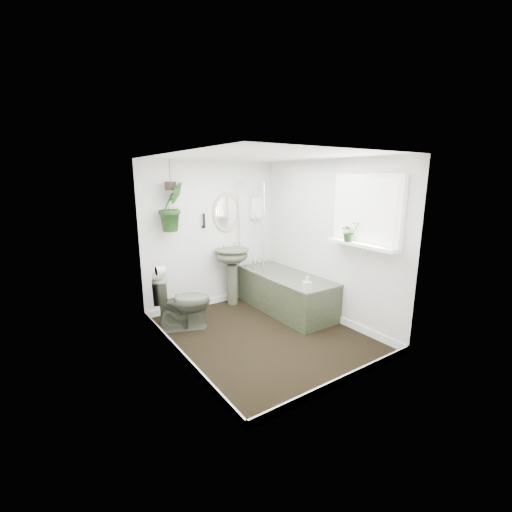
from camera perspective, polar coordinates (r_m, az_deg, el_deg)
floor at (r=4.71m, az=1.05°, el=-13.00°), size 2.30×2.80×0.02m
ceiling at (r=4.24m, az=1.19°, el=16.43°), size 2.30×2.80×0.02m
wall_back at (r=5.52m, az=-7.38°, el=3.48°), size 2.30×0.02×2.30m
wall_front at (r=3.31m, az=15.35°, el=-3.41°), size 2.30×0.02×2.30m
wall_left at (r=3.80m, az=-13.34°, el=-1.20°), size 0.02×2.80×2.30m
wall_right at (r=5.07m, az=11.89°, el=2.46°), size 0.02×2.80×2.30m
skirting at (r=4.69m, az=1.05°, el=-12.34°), size 2.30×2.80×0.10m
bathtub at (r=5.41m, az=4.96°, el=-6.06°), size 0.72×1.72×0.58m
bath_screen at (r=5.37m, az=-0.89°, el=4.73°), size 0.04×0.72×1.40m
shower_box at (r=5.81m, az=-0.06°, el=8.06°), size 0.20×0.10×0.35m
oval_mirror at (r=5.55m, az=-4.98°, el=7.25°), size 0.46×0.03×0.62m
wall_sconce at (r=5.37m, az=-8.65°, el=5.88°), size 0.04×0.04×0.22m
toilet_roll_holder at (r=4.52m, az=-15.67°, el=-2.32°), size 0.11×0.11×0.11m
window_recess at (r=4.50m, az=18.00°, el=7.19°), size 0.08×1.00×0.90m
window_sill at (r=4.50m, az=17.07°, el=1.85°), size 0.18×1.00×0.04m
window_blinds at (r=4.46m, az=17.64°, el=7.18°), size 0.01×0.86×0.76m
toilet at (r=4.85m, az=-12.17°, el=-7.44°), size 0.86×0.65×0.77m
pedestal_sink at (r=5.62m, az=-3.96°, el=-3.42°), size 0.63×0.57×0.94m
sill_plant at (r=4.55m, az=15.31°, el=3.95°), size 0.26×0.24×0.25m
hanging_plant at (r=5.03m, az=-13.87°, el=7.98°), size 0.45×0.40×0.70m
soap_bottle at (r=4.54m, az=8.50°, el=-4.70°), size 0.12×0.12×0.21m
hanging_pot at (r=5.01m, az=-14.06°, el=11.27°), size 0.16×0.16×0.12m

